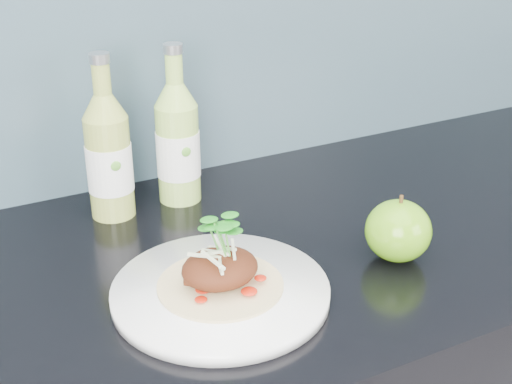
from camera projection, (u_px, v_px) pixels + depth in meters
dinner_plate at (221, 292)px, 0.87m from camera, size 0.33×0.33×0.02m
pork_taco at (220, 266)px, 0.85m from camera, size 0.15×0.15×0.10m
green_apple at (398, 231)px, 0.94m from camera, size 0.11×0.11×0.09m
cider_bottle_left at (109, 157)px, 1.03m from camera, size 0.07×0.07×0.25m
cider_bottle_right at (178, 143)px, 1.08m from camera, size 0.08×0.08×0.25m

